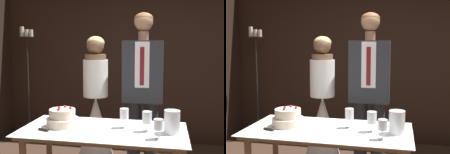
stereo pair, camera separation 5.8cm
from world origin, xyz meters
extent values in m
cube|color=black|center=(0.00, 2.46, 1.44)|extent=(4.82, 0.12, 2.89)
cube|color=#8E6B4C|center=(-0.22, 0.34, 0.78)|extent=(1.34, 0.63, 0.03)
cube|color=white|center=(-0.22, 0.34, 0.80)|extent=(1.40, 0.69, 0.01)
cylinder|color=beige|center=(-0.59, 0.35, 0.84)|extent=(0.28, 0.28, 0.07)
cylinder|color=beige|center=(-0.59, 0.35, 0.91)|extent=(0.23, 0.23, 0.08)
sphere|color=red|center=(-0.52, 0.37, 0.96)|extent=(0.02, 0.02, 0.02)
sphere|color=red|center=(-0.59, 0.42, 0.96)|extent=(0.02, 0.02, 0.02)
sphere|color=red|center=(-0.62, 0.36, 0.96)|extent=(0.02, 0.02, 0.02)
sphere|color=red|center=(-0.60, 0.29, 0.96)|extent=(0.02, 0.02, 0.02)
cube|color=silver|center=(-0.49, 0.12, 0.80)|extent=(0.32, 0.12, 0.00)
cylinder|color=black|center=(-0.70, 0.19, 0.81)|extent=(0.10, 0.05, 0.02)
cylinder|color=silver|center=(0.15, 0.33, 0.80)|extent=(0.07, 0.07, 0.00)
cylinder|color=silver|center=(0.15, 0.33, 0.84)|extent=(0.01, 0.01, 0.07)
cylinder|color=silver|center=(0.15, 0.33, 0.92)|extent=(0.08, 0.08, 0.10)
cylinder|color=silver|center=(0.24, 0.16, 0.80)|extent=(0.07, 0.07, 0.00)
cylinder|color=silver|center=(0.24, 0.16, 0.84)|extent=(0.01, 0.01, 0.07)
cylinder|color=silver|center=(0.24, 0.16, 0.92)|extent=(0.07, 0.07, 0.08)
cylinder|color=maroon|center=(0.24, 0.16, 0.89)|extent=(0.06, 0.06, 0.03)
cylinder|color=silver|center=(-0.05, 0.40, 0.80)|extent=(0.07, 0.07, 0.00)
cylinder|color=silver|center=(-0.05, 0.40, 0.84)|extent=(0.01, 0.01, 0.08)
cylinder|color=silver|center=(-0.05, 0.40, 0.92)|extent=(0.07, 0.07, 0.09)
cylinder|color=silver|center=(0.35, 0.33, 0.89)|extent=(0.13, 0.13, 0.19)
cylinder|color=silver|center=(0.35, 0.33, 0.84)|extent=(0.06, 0.06, 0.09)
sphere|color=#F9CC4C|center=(0.35, 0.33, 0.90)|extent=(0.02, 0.02, 0.02)
cone|color=white|center=(-0.49, 1.11, 0.46)|extent=(0.54, 0.54, 0.93)
cylinder|color=white|center=(-0.49, 1.11, 1.14)|extent=(0.28, 0.28, 0.42)
cylinder|color=brown|center=(-0.49, 1.11, 1.37)|extent=(0.24, 0.24, 0.06)
sphere|color=brown|center=(-0.49, 1.11, 1.50)|extent=(0.20, 0.20, 0.20)
ellipsoid|color=#D6B770|center=(-0.49, 1.13, 1.53)|extent=(0.20, 0.20, 0.15)
cylinder|color=#282B30|center=(-0.05, 1.11, 0.44)|extent=(0.15, 0.15, 0.89)
cylinder|color=#282B30|center=(0.14, 1.11, 0.44)|extent=(0.15, 0.15, 0.89)
cube|color=#282B30|center=(0.04, 1.11, 1.22)|extent=(0.43, 0.24, 0.67)
cube|color=white|center=(0.04, 0.99, 1.30)|extent=(0.15, 0.01, 0.48)
cube|color=maroon|center=(0.04, 0.98, 1.29)|extent=(0.04, 0.01, 0.40)
cylinder|color=#A37556|center=(0.04, 1.11, 1.60)|extent=(0.11, 0.11, 0.10)
sphere|color=#A37556|center=(0.04, 1.11, 1.75)|extent=(0.20, 0.20, 0.20)
ellipsoid|color=brown|center=(0.04, 1.12, 1.79)|extent=(0.20, 0.20, 0.13)
cylinder|color=black|center=(-1.80, 2.04, 0.01)|extent=(0.28, 0.28, 0.02)
cylinder|color=black|center=(-1.80, 2.04, 0.82)|extent=(0.03, 0.03, 1.60)
cylinder|color=black|center=(-1.80, 2.04, 1.62)|extent=(0.22, 0.22, 0.01)
cylinder|color=silver|center=(-1.88, 2.04, 1.71)|extent=(0.06, 0.06, 0.15)
cylinder|color=silver|center=(-1.80, 2.04, 1.68)|extent=(0.06, 0.06, 0.11)
cylinder|color=silver|center=(-1.73, 2.04, 1.68)|extent=(0.06, 0.06, 0.11)
camera|label=1|loc=(0.30, -1.92, 1.52)|focal=45.00mm
camera|label=2|loc=(0.36, -1.91, 1.52)|focal=45.00mm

